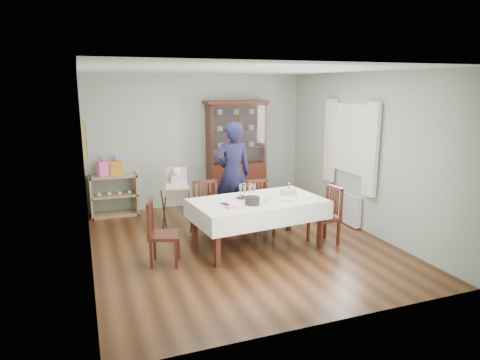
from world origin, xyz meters
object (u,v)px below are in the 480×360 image
high_chair (177,205)px  chair_far_left (206,222)px  chair_far_right (260,219)px  chair_end_right (324,227)px  dining_table (257,223)px  gift_bag_pink (103,167)px  woman (233,174)px  birthday_cake (289,192)px  sideboard (114,195)px  china_cabinet (236,151)px  gift_bag_orange (116,166)px  chair_end_left (164,245)px  champagne_tray (247,194)px

high_chair → chair_far_left: bearing=-51.6°
chair_far_right → chair_end_right: 1.09m
dining_table → gift_bag_pink: 3.30m
woman → high_chair: (-1.00, 0.06, -0.50)m
chair_end_right → birthday_cake: (-0.49, 0.32, 0.54)m
chair_far_right → high_chair: high_chair is taller
chair_far_right → gift_bag_pink: bearing=141.2°
sideboard → woman: size_ratio=0.48×
china_cabinet → chair_far_right: 2.13m
gift_bag_orange → sideboard: bearing=164.8°
dining_table → woman: size_ratio=1.13×
birthday_cake → sideboard: bearing=136.7°
gift_bag_pink → chair_far_left: bearing=-51.4°
chair_far_left → chair_end_left: bearing=-127.5°
sideboard → woman: woman is taller
champagne_tray → chair_end_right: bearing=-17.0°
chair_end_left → birthday_cake: (2.07, 0.24, 0.54)m
china_cabinet → chair_end_right: size_ratio=2.37×
gift_bag_pink → high_chair: bearing=-47.2°
birthday_cake → chair_end_right: bearing=-33.6°
chair_end_left → champagne_tray: champagne_tray is taller
chair_far_right → high_chair: size_ratio=0.81×
woman → birthday_cake: bearing=119.0°
gift_bag_orange → birthday_cake: bearing=-44.0°
sideboard → chair_end_left: 2.67m
dining_table → chair_far_left: chair_far_left is taller
dining_table → chair_far_right: bearing=62.1°
chair_far_right → birthday_cake: birthday_cake is taller
sideboard → chair_end_left: chair_end_left is taller
woman → birthday_cake: size_ratio=6.35×
woman → sideboard: bearing=-32.1°
birthday_cake → high_chair: bearing=143.8°
chair_far_right → sideboard: bearing=138.9°
high_chair → gift_bag_orange: gift_bag_orange is taller
dining_table → china_cabinet: 2.63m
chair_far_left → chair_far_right: bearing=5.1°
dining_table → china_cabinet: china_cabinet is taller
chair_end_left → gift_bag_pink: (-0.63, 2.61, 0.69)m
chair_far_right → high_chair: (-1.27, 0.71, 0.17)m
chair_far_left → woman: (0.66, 0.56, 0.65)m
high_chair → champagne_tray: high_chair is taller
gift_bag_pink → chair_end_left: bearing=-76.5°
woman → gift_bag_pink: woman is taller
birthday_cake → gift_bag_orange: 3.42m
woman → champagne_tray: size_ratio=5.10×
woman → birthday_cake: (0.56, -1.08, -0.12)m
china_cabinet → champagne_tray: china_cabinet is taller
woman → high_chair: 1.12m
chair_far_right → gift_bag_pink: 3.16m
chair_end_right → birthday_cake: bearing=-129.6°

